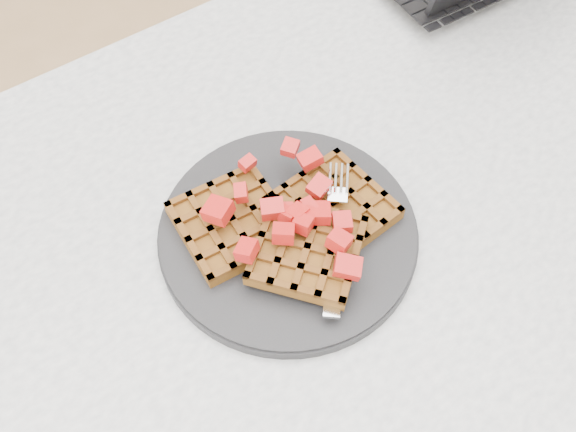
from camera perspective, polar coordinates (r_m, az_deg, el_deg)
The scene contains 6 objects.
ground at distance 1.39m, azimuth 5.12°, elevation -16.22°, with size 4.00×4.00×0.00m, color tan.
table at distance 0.81m, azimuth 8.48°, elevation -2.85°, with size 1.20×0.80×0.75m.
plate at distance 0.67m, azimuth 0.00°, elevation -1.50°, with size 0.27×0.27×0.02m, color black.
waffles at distance 0.65m, azimuth 0.21°, elevation -0.84°, with size 0.21×0.20×0.03m.
strawberry_pile at distance 0.63m, azimuth 0.00°, elevation 0.70°, with size 0.15×0.15×0.02m, color #A30000, non-canonical shape.
fork at distance 0.65m, azimuth 4.22°, elevation -1.42°, with size 0.02×0.18×0.02m, color silver, non-canonical shape.
Camera 1 is at (-0.33, -0.26, 1.33)m, focal length 40.00 mm.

